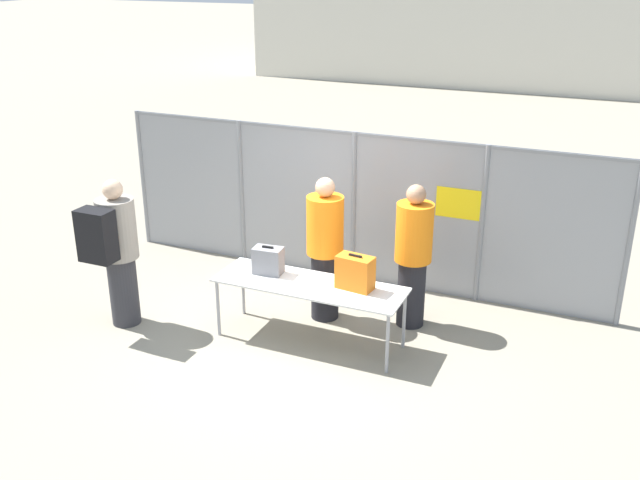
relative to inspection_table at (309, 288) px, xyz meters
The scene contains 9 objects.
ground_plane 0.72m from the inspection_table, behind, with size 120.00×120.00×0.00m, color gray.
fence_section 1.94m from the inspection_table, 95.18° to the left, with size 7.08×0.07×2.11m.
inspection_table is the anchor object (origin of this frame).
suitcase_grey 0.61m from the inspection_table, behind, with size 0.36×0.24×0.34m.
suitcase_orange 0.59m from the inspection_table, 10.04° to the left, with size 0.44×0.27×0.41m.
traveler_hooded 2.38m from the inspection_table, 166.44° to the right, with size 0.46×0.71×1.85m.
security_worker_near 0.69m from the inspection_table, 96.94° to the left, with size 0.45×0.45×1.83m.
security_worker_far 1.33m from the inspection_table, 42.50° to the left, with size 0.45×0.45×1.80m.
utility_trailer 4.66m from the inspection_table, 81.18° to the left, with size 4.06×2.25×0.71m.
Camera 1 is at (3.26, -6.76, 4.23)m, focal length 40.00 mm.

